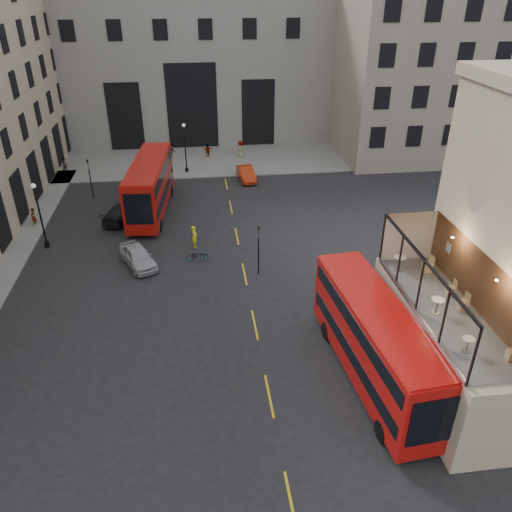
{
  "coord_description": "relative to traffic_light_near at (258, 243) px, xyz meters",
  "views": [
    {
      "loc": [
        -5.0,
        -18.41,
        18.61
      ],
      "look_at": [
        -1.52,
        9.23,
        3.0
      ],
      "focal_mm": 35.0,
      "sensor_mm": 36.0,
      "label": 1
    }
  ],
  "objects": [
    {
      "name": "pedestrian_c",
      "position": [
        -2.5,
        26.7,
        -1.59
      ],
      "size": [
        1.03,
        0.59,
        1.66
      ],
      "primitive_type": "imported",
      "rotation": [
        0.0,
        0.0,
        3.34
      ],
      "color": "gray",
      "rests_on": "ground"
    },
    {
      "name": "cafe_table_near",
      "position": [
        7.03,
        -15.0,
        2.62
      ],
      "size": [
        0.53,
        0.53,
        0.67
      ],
      "color": "silver",
      "rests_on": "cafe_floor"
    },
    {
      "name": "traffic_light_far",
      "position": [
        -14.0,
        16.0,
        0.0
      ],
      "size": [
        0.16,
        0.2,
        3.8
      ],
      "color": "black",
      "rests_on": "ground"
    },
    {
      "name": "pedestrian_a",
      "position": [
        -18.0,
        23.24,
        -1.54
      ],
      "size": [
        0.91,
        0.74,
        1.77
      ],
      "primitive_type": "imported",
      "rotation": [
        0.0,
        0.0,
        -0.09
      ],
      "color": "gray",
      "rests_on": "ground"
    },
    {
      "name": "pedestrian_b",
      "position": [
        -6.71,
        27.18,
        -1.56
      ],
      "size": [
        1.17,
        1.28,
        1.72
      ],
      "primitive_type": "imported",
      "rotation": [
        0.0,
        0.0,
        0.96
      ],
      "color": "gray",
      "rests_on": "ground"
    },
    {
      "name": "cyclist",
      "position": [
        -4.43,
        4.65,
        -1.53
      ],
      "size": [
        0.45,
        0.67,
        1.79
      ],
      "primitive_type": "imported",
      "rotation": [
        0.0,
        0.0,
        1.53
      ],
      "color": "#F2FF1A",
      "rests_on": "ground"
    },
    {
      "name": "building_right",
      "position": [
        21.0,
        27.97,
        7.97
      ],
      "size": [
        16.6,
        18.6,
        20.0
      ],
      "color": "gray",
      "rests_on": "ground"
    },
    {
      "name": "street_lamp_a",
      "position": [
        -16.0,
        6.0,
        -0.03
      ],
      "size": [
        0.36,
        0.36,
        5.33
      ],
      "color": "black",
      "rests_on": "ground"
    },
    {
      "name": "ground",
      "position": [
        1.0,
        -12.0,
        -2.42
      ],
      "size": [
        140.0,
        140.0,
        0.0
      ],
      "primitive_type": "plane",
      "color": "black",
      "rests_on": "ground"
    },
    {
      "name": "car_b",
      "position": [
        1.18,
        18.93,
        -1.74
      ],
      "size": [
        1.85,
        4.26,
        1.36
      ],
      "primitive_type": "imported",
      "rotation": [
        0.0,
        0.0,
        0.1
      ],
      "color": "#B62C0B",
      "rests_on": "ground"
    },
    {
      "name": "cafe_chair_d",
      "position": [
        8.16,
        -8.43,
        2.46
      ],
      "size": [
        0.52,
        0.52,
        0.93
      ],
      "color": "tan",
      "rests_on": "cafe_floor"
    },
    {
      "name": "cafe_chair_b",
      "position": [
        8.33,
        -12.04,
        2.45
      ],
      "size": [
        0.46,
        0.46,
        0.9
      ],
      "color": "tan",
      "rests_on": "cafe_floor"
    },
    {
      "name": "traffic_light_near",
      "position": [
        0.0,
        0.0,
        0.0
      ],
      "size": [
        0.16,
        0.2,
        3.8
      ],
      "color": "black",
      "rests_on": "ground"
    },
    {
      "name": "street_lamp_b",
      "position": [
        -5.0,
        22.0,
        -0.03
      ],
      "size": [
        0.36,
        0.36,
        5.33
      ],
      "color": "black",
      "rests_on": "ground"
    },
    {
      "name": "bicycle",
      "position": [
        -4.31,
        2.38,
        -2.0
      ],
      "size": [
        1.66,
        0.66,
        0.86
      ],
      "primitive_type": "imported",
      "rotation": [
        0.0,
        0.0,
        1.51
      ],
      "color": "gray",
      "rests_on": "ground"
    },
    {
      "name": "car_a",
      "position": [
        -8.62,
        2.26,
        -1.69
      ],
      "size": [
        3.39,
        4.66,
        1.47
      ],
      "primitive_type": "imported",
      "rotation": [
        0.0,
        0.0,
        0.43
      ],
      "color": "#A6A8AE",
      "rests_on": "ground"
    },
    {
      "name": "pedestrian_e",
      "position": [
        -18.0,
        10.29,
        -1.64
      ],
      "size": [
        0.44,
        0.61,
        1.56
      ],
      "primitive_type": "imported",
      "rotation": [
        0.0,
        0.0,
        4.6
      ],
      "color": "gray",
      "rests_on": "ground"
    },
    {
      "name": "pavement_far",
      "position": [
        -5.0,
        26.0,
        -2.36
      ],
      "size": [
        40.0,
        12.0,
        0.12
      ],
      "primitive_type": "cube",
      "color": "slate",
      "rests_on": "ground"
    },
    {
      "name": "cafe_floor",
      "position": [
        7.5,
        -12.0,
        2.12
      ],
      "size": [
        3.0,
        10.0,
        0.1
      ],
      "primitive_type": "cube",
      "color": "slate",
      "rests_on": "host_frontage"
    },
    {
      "name": "cafe_table_mid",
      "position": [
        6.95,
        -12.18,
        2.69
      ],
      "size": [
        0.62,
        0.62,
        0.78
      ],
      "color": "white",
      "rests_on": "cafe_floor"
    },
    {
      "name": "car_c",
      "position": [
        -10.57,
        10.48,
        -1.72
      ],
      "size": [
        3.61,
        5.27,
        1.42
      ],
      "primitive_type": "imported",
      "rotation": [
        0.0,
        0.0,
        2.77
      ],
      "color": "black",
      "rests_on": "ground"
    },
    {
      "name": "gateway",
      "position": [
        -4.0,
        35.99,
        6.96
      ],
      "size": [
        35.0,
        10.6,
        18.0
      ],
      "color": "gray",
      "rests_on": "ground"
    },
    {
      "name": "cafe_table_far",
      "position": [
        6.68,
        -8.11,
        2.71
      ],
      "size": [
        0.65,
        0.65,
        0.81
      ],
      "color": "beige",
      "rests_on": "cafe_floor"
    },
    {
      "name": "bus_far",
      "position": [
        -8.13,
        12.04,
        0.19
      ],
      "size": [
        3.7,
        11.87,
        4.66
      ],
      "color": "#A5110B",
      "rests_on": "ground"
    },
    {
      "name": "host_frontage",
      "position": [
        7.5,
        -12.0,
        -0.17
      ],
      "size": [
        3.0,
        11.0,
        4.5
      ],
      "primitive_type": "cube",
      "color": "tan",
      "rests_on": "ground"
    },
    {
      "name": "pedestrian_d",
      "position": [
        1.3,
        26.43,
        -1.44
      ],
      "size": [
        1.03,
        1.15,
        1.97
      ],
      "primitive_type": "imported",
      "rotation": [
        0.0,
        0.0,
        2.09
      ],
      "color": "gray",
      "rests_on": "ground"
    },
    {
      "name": "bus_near",
      "position": [
        4.5,
        -11.28,
        0.11
      ],
      "size": [
        3.58,
        11.51,
        4.52
      ],
      "color": "#B30F0C",
      "rests_on": "ground"
    },
    {
      "name": "cafe_chair_a",
      "position": [
        8.66,
        -15.71,
        2.42
      ],
      "size": [
        0.44,
        0.44,
        0.8
      ],
      "color": "tan",
      "rests_on": "cafe_floor"
    },
    {
      "name": "cafe_chair_c",
      "position": [
        8.38,
        -10.73,
        2.42
      ],
      "size": [
        0.4,
        0.4,
        0.8
      ],
      "color": "tan",
      "rests_on": "cafe_floor"
    }
  ]
}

